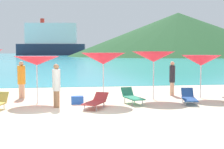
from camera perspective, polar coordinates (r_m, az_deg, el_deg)
The scene contains 15 objects.
ground_plane at distance 21.71m, azimuth -7.97°, elevation -2.24°, with size 50.00×100.00×0.30m, color beige.
ocean_water at distance 240.12m, azimuth -8.68°, elevation 3.47°, with size 650.00×440.00×0.02m, color #38B7CC.
headland_hill at distance 165.52m, azimuth 11.63°, elevation 6.97°, with size 111.02×111.02×21.81m, color #235128.
umbrella_2 at distance 14.13m, azimuth -13.25°, elevation 2.40°, with size 1.94×1.94×2.03m.
umbrella_3 at distance 13.84m, azimuth -1.56°, elevation 2.85°, with size 2.09×2.09×2.18m.
umbrella_4 at distance 14.98m, azimuth 7.42°, elevation 3.16°, with size 2.01×2.01×2.23m.
umbrella_5 at distance 15.91m, azimuth 15.57°, elevation 2.42°, with size 2.05×2.05×2.06m.
lounge_chair_1 at distance 14.17m, azimuth 13.54°, elevation -3.99°, with size 0.90×1.65×0.61m.
lounge_chair_2 at distance 12.61m, azimuth -2.88°, elevation -4.77°, with size 1.20×1.58×0.56m.
lounge_chair_6 at distance 13.76m, azimuth 3.58°, elevation -3.92°, with size 0.80×1.57×0.64m.
beachgoer_1 at distance 16.54m, azimuth 10.67°, elevation -0.47°, with size 0.29×0.29×1.73m.
beachgoer_3 at distance 12.89m, azimuth -9.87°, elevation -1.74°, with size 0.32×0.32×1.74m.
beachgoer_4 at distance 15.87m, azimuth -15.81°, elevation -0.75°, with size 0.37×0.37×1.77m.
cooler_box at distance 13.72m, azimuth -6.20°, elevation -4.54°, with size 0.50×0.36×0.34m, color blue.
cruise_ship at distance 213.81m, azimuth -10.81°, elevation 5.87°, with size 44.57×13.58×23.83m.
Camera 1 is at (-0.27, -11.58, 2.21)m, focal length 51.37 mm.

